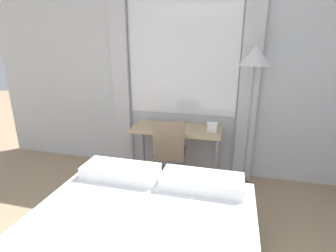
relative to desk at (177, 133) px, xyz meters
name	(u,v)px	position (x,y,z in m)	size (l,w,h in m)	color
wall_back_with_window	(179,77)	(-0.05, 0.33, 0.69)	(5.73, 0.13, 2.70)	silver
desk	(177,133)	(0.00, 0.00, 0.00)	(1.18, 0.50, 0.73)	tan
desk_chair	(169,150)	(-0.04, -0.23, -0.15)	(0.45, 0.45, 0.92)	#8C7259
standing_lamp	(254,70)	(0.90, -0.04, 0.84)	(0.36, 0.36, 1.78)	#4C4C51
telephone	(212,127)	(0.47, 0.00, 0.12)	(0.14, 0.15, 0.11)	white
book	(164,126)	(-0.17, -0.01, 0.08)	(0.24, 0.19, 0.02)	navy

